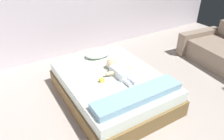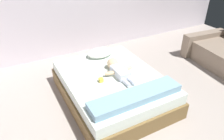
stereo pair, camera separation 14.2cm
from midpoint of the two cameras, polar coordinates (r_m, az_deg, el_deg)
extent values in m
plane|color=#AA9E96|center=(3.04, 16.45, -16.91)|extent=(8.00, 8.00, 0.00)
cube|color=brown|center=(3.45, 1.18, -5.67)|extent=(1.44, 1.88, 0.25)
cube|color=silver|center=(3.33, 1.22, -2.75)|extent=(1.39, 1.80, 0.17)
ellipsoid|color=white|center=(3.82, -2.13, 4.68)|extent=(0.48, 0.33, 0.14)
cube|color=silver|center=(3.26, 3.51, -0.61)|extent=(0.19, 0.35, 0.12)
sphere|color=beige|center=(3.43, 1.34, 1.79)|extent=(0.18, 0.18, 0.18)
cylinder|color=beige|center=(3.23, 0.63, -0.88)|extent=(0.15, 0.09, 0.06)
cylinder|color=beige|center=(3.37, 5.34, 0.47)|extent=(0.14, 0.06, 0.06)
cylinder|color=silver|center=(3.07, 5.21, -3.47)|extent=(0.06, 0.18, 0.06)
cylinder|color=silver|center=(3.12, 6.66, -2.99)|extent=(0.06, 0.18, 0.06)
cube|color=#3E81DD|center=(3.49, 4.81, 0.64)|extent=(0.04, 0.12, 0.01)
cube|color=white|center=(3.53, 4.51, 1.28)|extent=(0.02, 0.03, 0.01)
cube|color=gray|center=(5.27, 24.11, 6.67)|extent=(1.07, 0.31, 0.50)
cube|color=#81A8C2|center=(2.81, 7.91, -7.07)|extent=(1.30, 0.29, 0.10)
cube|color=yellow|center=(3.13, -1.67, -2.72)|extent=(0.07, 0.07, 0.06)
camera|label=1|loc=(0.07, -88.74, 0.76)|focal=34.04mm
camera|label=2|loc=(0.07, 91.26, -0.76)|focal=34.04mm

